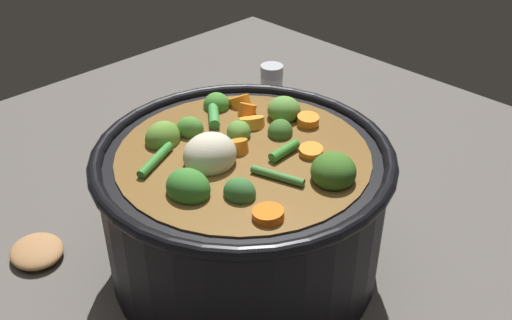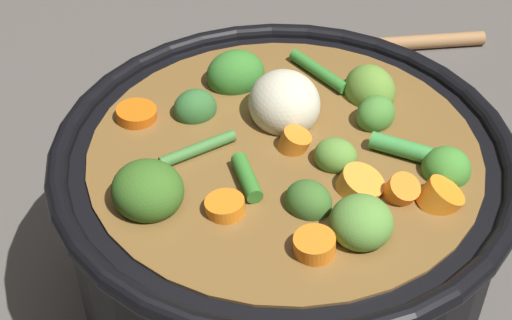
% 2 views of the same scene
% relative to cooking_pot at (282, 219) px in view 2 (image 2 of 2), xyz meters
% --- Properties ---
extents(ground_plane, '(1.10, 1.10, 0.00)m').
position_rel_cooking_pot_xyz_m(ground_plane, '(-0.00, 0.00, -0.08)').
color(ground_plane, '#514C47').
extents(cooking_pot, '(0.29, 0.29, 0.17)m').
position_rel_cooking_pot_xyz_m(cooking_pot, '(0.00, 0.00, 0.00)').
color(cooking_pot, black).
rests_on(cooking_pot, ground_plane).
extents(wooden_spoon, '(0.19, 0.24, 0.02)m').
position_rel_cooking_pot_xyz_m(wooden_spoon, '(0.22, -0.17, -0.07)').
color(wooden_spoon, '#A17145').
rests_on(wooden_spoon, ground_plane).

